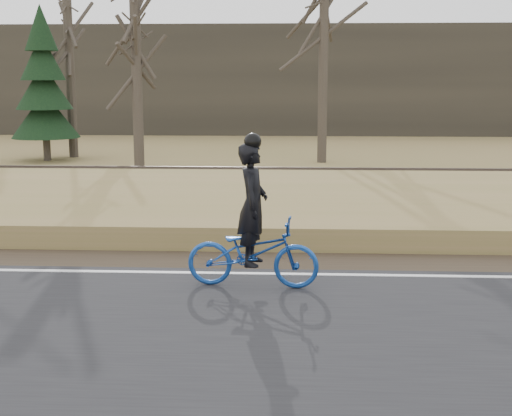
{
  "coord_description": "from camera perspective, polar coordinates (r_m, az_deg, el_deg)",
  "views": [
    {
      "loc": [
        2.92,
        -11.04,
        3.25
      ],
      "look_at": [
        2.35,
        0.5,
        1.1
      ],
      "focal_mm": 50.0,
      "sensor_mm": 36.0,
      "label": 1
    }
  ],
  "objects": [
    {
      "name": "railroad",
      "position": [
        19.46,
        -5.82,
        2.44
      ],
      "size": [
        120.0,
        2.4,
        0.29
      ],
      "color": "black",
      "rests_on": "ballast"
    },
    {
      "name": "bare_tree_left",
      "position": [
        29.73,
        -14.67,
        10.79
      ],
      "size": [
        0.36,
        0.36,
        7.11
      ],
      "primitive_type": "cylinder",
      "color": "#463F33",
      "rests_on": "ground"
    },
    {
      "name": "ballast",
      "position": [
        19.5,
        -5.81,
        1.56
      ],
      "size": [
        120.0,
        3.0,
        0.45
      ],
      "primitive_type": "cube",
      "color": "slate",
      "rests_on": "ground"
    },
    {
      "name": "road",
      "position": [
        9.58,
        -15.29,
        -9.48
      ],
      "size": [
        120.0,
        6.0,
        0.06
      ],
      "primitive_type": "cube",
      "color": "black",
      "rests_on": "ground"
    },
    {
      "name": "embankment",
      "position": [
        15.81,
        -7.85,
        -0.61
      ],
      "size": [
        120.0,
        5.0,
        0.44
      ],
      "primitive_type": "cube",
      "color": "olive",
      "rests_on": "ground"
    },
    {
      "name": "bare_tree_center",
      "position": [
        27.17,
        5.44,
        13.52
      ],
      "size": [
        0.36,
        0.36,
        9.37
      ],
      "primitive_type": "cylinder",
      "color": "#463F33",
      "rests_on": "ground"
    },
    {
      "name": "cyclist",
      "position": [
        10.84,
        -0.26,
        -2.49
      ],
      "size": [
        2.07,
        0.88,
        2.36
      ],
      "rotation": [
        0.0,
        0.0,
        1.48
      ],
      "color": "navy",
      "rests_on": "road"
    },
    {
      "name": "edge_line",
      "position": [
        12.04,
        -11.34,
        -5.01
      ],
      "size": [
        120.0,
        0.12,
        0.01
      ],
      "primitive_type": "cube",
      "color": "silver",
      "rests_on": "road"
    },
    {
      "name": "shoulder",
      "position": [
        12.99,
        -10.26,
        -4.03
      ],
      "size": [
        120.0,
        1.6,
        0.04
      ],
      "primitive_type": "cube",
      "color": "#473A2B",
      "rests_on": "ground"
    },
    {
      "name": "conifer",
      "position": [
        28.77,
        -16.62,
        9.21
      ],
      "size": [
        2.6,
        2.6,
        5.92
      ],
      "color": "#463F33",
      "rests_on": "ground"
    },
    {
      "name": "treeline_backdrop",
      "position": [
        41.15,
        -1.25,
        10.19
      ],
      "size": [
        120.0,
        4.0,
        6.0
      ],
      "primitive_type": "cube",
      "color": "#383328",
      "rests_on": "ground"
    },
    {
      "name": "ground",
      "position": [
        11.88,
        -11.56,
        -5.56
      ],
      "size": [
        120.0,
        120.0,
        0.0
      ],
      "primitive_type": "plane",
      "color": "olive",
      "rests_on": "ground"
    },
    {
      "name": "bare_tree_near_left",
      "position": [
        25.21,
        -9.52,
        10.34
      ],
      "size": [
        0.36,
        0.36,
        6.45
      ],
      "primitive_type": "cylinder",
      "color": "#463F33",
      "rests_on": "ground"
    }
  ]
}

